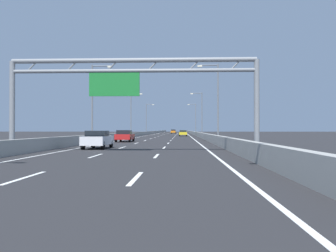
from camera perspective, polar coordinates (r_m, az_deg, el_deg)
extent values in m
plane|color=#262628|center=(98.29, 0.38, -1.47)|extent=(260.00, 260.00, 0.00)
cube|color=white|center=(11.96, -23.03, -8.05)|extent=(0.16, 3.00, 0.01)
cube|color=white|center=(20.42, -12.13, -4.95)|extent=(0.16, 3.00, 0.01)
cube|color=white|center=(29.21, -7.72, -3.63)|extent=(0.16, 3.00, 0.01)
cube|color=white|center=(38.09, -5.37, -2.91)|extent=(0.16, 3.00, 0.01)
cube|color=white|center=(47.02, -3.91, -2.47)|extent=(0.16, 3.00, 0.01)
cube|color=white|center=(55.98, -2.91, -2.16)|extent=(0.16, 3.00, 0.01)
cube|color=white|center=(64.94, -2.19, -1.94)|extent=(0.16, 3.00, 0.01)
cube|color=white|center=(73.91, -1.65, -1.77)|extent=(0.16, 3.00, 0.01)
cube|color=white|center=(82.89, -1.22, -1.64)|extent=(0.16, 3.00, 0.01)
cube|color=white|center=(91.88, -0.88, -1.53)|extent=(0.16, 3.00, 0.01)
cube|color=white|center=(100.86, -0.60, -1.45)|extent=(0.16, 3.00, 0.01)
cube|color=white|center=(109.85, -0.36, -1.37)|extent=(0.16, 3.00, 0.01)
cube|color=white|center=(118.84, -0.16, -1.31)|extent=(0.16, 3.00, 0.01)
cube|color=white|center=(127.83, 0.01, -1.26)|extent=(0.16, 3.00, 0.01)
cube|color=white|center=(136.83, 0.16, -1.21)|extent=(0.16, 3.00, 0.01)
cube|color=white|center=(145.82, 0.29, -1.17)|extent=(0.16, 3.00, 0.01)
cube|color=white|center=(154.81, 0.41, -1.14)|extent=(0.16, 3.00, 0.01)
cube|color=white|center=(10.94, -5.50, -8.80)|extent=(0.16, 3.00, 0.01)
cube|color=white|center=(19.84, -1.96, -5.09)|extent=(0.16, 3.00, 0.01)
cube|color=white|center=(28.80, -0.64, -3.68)|extent=(0.16, 3.00, 0.01)
cube|color=white|center=(37.79, 0.06, -2.94)|extent=(0.16, 3.00, 0.01)
cube|color=white|center=(46.77, 0.49, -2.48)|extent=(0.16, 3.00, 0.01)
cube|color=white|center=(55.77, 0.78, -2.17)|extent=(0.16, 3.00, 0.01)
cube|color=white|center=(64.76, 0.99, -1.94)|extent=(0.16, 3.00, 0.01)
cube|color=white|center=(73.76, 1.14, -1.78)|extent=(0.16, 3.00, 0.01)
cube|color=white|center=(82.75, 1.27, -1.64)|extent=(0.16, 3.00, 0.01)
cube|color=white|center=(91.75, 1.37, -1.54)|extent=(0.16, 3.00, 0.01)
cube|color=white|center=(100.75, 1.45, -1.45)|extent=(0.16, 3.00, 0.01)
cube|color=white|center=(109.75, 1.52, -1.38)|extent=(0.16, 3.00, 0.01)
cube|color=white|center=(118.74, 1.58, -1.31)|extent=(0.16, 3.00, 0.01)
cube|color=white|center=(127.74, 1.63, -1.26)|extent=(0.16, 3.00, 0.01)
cube|color=white|center=(136.74, 1.67, -1.21)|extent=(0.16, 3.00, 0.01)
cube|color=white|center=(145.74, 1.71, -1.17)|extent=(0.16, 3.00, 0.01)
cube|color=white|center=(154.74, 1.74, -1.14)|extent=(0.16, 3.00, 0.01)
cube|color=white|center=(86.66, -3.36, -1.59)|extent=(0.16, 176.00, 0.01)
cube|color=white|center=(86.26, 3.60, -1.60)|extent=(0.16, 176.00, 0.01)
cube|color=#9E9E99|center=(108.71, -3.08, -1.14)|extent=(0.45, 220.00, 0.95)
cube|color=#9E9E99|center=(108.29, 4.21, -1.14)|extent=(0.45, 220.00, 0.95)
cylinder|color=gray|center=(25.23, -24.88, 2.96)|extent=(0.36, 0.36, 6.20)
cylinder|color=gray|center=(23.00, 14.79, 3.27)|extent=(0.36, 0.36, 6.20)
cylinder|color=gray|center=(23.11, -6.00, 10.99)|extent=(16.48, 0.32, 0.32)
cylinder|color=gray|center=(22.98, -6.00, 9.28)|extent=(16.48, 0.26, 0.26)
cylinder|color=gray|center=(24.95, -22.01, 9.35)|extent=(0.74, 0.10, 0.74)
cylinder|color=gray|center=(23.97, -15.93, 9.74)|extent=(0.74, 0.10, 0.74)
cylinder|color=gray|center=(23.27, -9.40, 10.04)|extent=(0.74, 0.10, 0.74)
cylinder|color=gray|center=(22.88, -2.54, 10.21)|extent=(0.74, 0.10, 0.74)
cylinder|color=gray|center=(22.82, 4.46, 10.24)|extent=(0.74, 0.10, 0.74)
cylinder|color=gray|center=(23.09, 11.39, 10.13)|extent=(0.74, 0.10, 0.74)
cube|color=#19752D|center=(23.05, -9.08, 6.99)|extent=(3.40, 0.12, 1.60)
cylinder|color=slate|center=(42.47, -12.71, 3.74)|extent=(0.20, 0.20, 9.50)
cylinder|color=slate|center=(42.79, -11.25, 9.92)|extent=(2.20, 0.12, 0.12)
cube|color=#F2EAC6|center=(42.54, -9.79, 9.85)|extent=(0.56, 0.28, 0.20)
cylinder|color=slate|center=(41.27, 8.46, 3.86)|extent=(0.20, 0.20, 9.50)
cylinder|color=slate|center=(41.78, 6.93, 10.17)|extent=(2.20, 0.12, 0.12)
cube|color=#F2EAC6|center=(41.68, 5.40, 10.06)|extent=(0.56, 0.28, 0.20)
cylinder|color=slate|center=(73.58, -6.29, 1.92)|extent=(0.20, 0.20, 9.50)
cylinder|color=slate|center=(73.77, -5.44, 5.50)|extent=(2.20, 0.12, 0.12)
cube|color=#F2EAC6|center=(73.62, -4.59, 5.43)|extent=(0.56, 0.28, 0.20)
cylinder|color=slate|center=(72.89, 5.77, 1.94)|extent=(0.20, 0.20, 9.50)
cylinder|color=slate|center=(73.18, 4.90, 5.54)|extent=(2.20, 0.12, 0.12)
cube|color=#F2EAC6|center=(73.13, 4.04, 5.47)|extent=(0.56, 0.28, 0.20)
cylinder|color=slate|center=(105.09, -3.71, 1.18)|extent=(0.20, 0.20, 9.50)
cylinder|color=slate|center=(105.22, -3.11, 3.68)|extent=(2.20, 0.12, 0.12)
cube|color=#F2EAC6|center=(105.12, -2.51, 3.63)|extent=(0.56, 0.28, 0.20)
cylinder|color=slate|center=(104.61, 4.71, 1.18)|extent=(0.20, 0.20, 9.50)
cylinder|color=slate|center=(104.81, 4.11, 3.70)|extent=(2.20, 0.12, 0.12)
cube|color=#F2EAC6|center=(104.77, 3.51, 3.65)|extent=(0.56, 0.28, 0.20)
cube|color=silver|center=(28.04, -11.81, -2.40)|extent=(1.77, 4.11, 0.69)
cube|color=black|center=(27.90, -11.87, -1.24)|extent=(1.56, 1.86, 0.44)
cylinder|color=black|center=(29.70, -12.56, -2.96)|extent=(0.22, 0.64, 0.64)
cylinder|color=black|center=(29.34, -9.62, -3.00)|extent=(0.22, 0.64, 0.64)
cylinder|color=black|center=(26.81, -14.21, -3.22)|extent=(0.22, 0.64, 0.64)
cylinder|color=black|center=(26.41, -10.97, -3.27)|extent=(0.22, 0.64, 0.64)
cube|color=red|center=(42.67, -7.29, -1.80)|extent=(1.89, 4.24, 0.65)
cube|color=black|center=(42.04, -7.43, -1.04)|extent=(1.66, 1.73, 0.50)
cylinder|color=black|center=(44.37, -8.02, -2.17)|extent=(0.22, 0.64, 0.64)
cylinder|color=black|center=(44.10, -5.88, -2.18)|extent=(0.22, 0.64, 0.64)
cylinder|color=black|center=(41.28, -8.80, -2.29)|extent=(0.22, 0.64, 0.64)
cylinder|color=black|center=(40.99, -6.51, -2.31)|extent=(0.22, 0.64, 0.64)
cube|color=#1E7A38|center=(137.21, 0.95, -0.95)|extent=(1.80, 4.35, 0.62)
cube|color=black|center=(137.36, 0.95, -0.71)|extent=(1.59, 1.80, 0.52)
cylinder|color=black|center=(138.86, 0.64, -1.07)|extent=(0.22, 0.64, 0.64)
cylinder|color=black|center=(138.82, 1.29, -1.07)|extent=(0.22, 0.64, 0.64)
cylinder|color=black|center=(135.61, 0.60, -1.09)|extent=(0.22, 0.64, 0.64)
cylinder|color=black|center=(135.57, 1.27, -1.09)|extent=(0.22, 0.64, 0.64)
cube|color=yellow|center=(77.56, 2.56, -1.26)|extent=(1.77, 4.51, 0.62)
cube|color=black|center=(77.61, 2.56, -0.87)|extent=(1.56, 1.89, 0.42)
cylinder|color=black|center=(79.27, 1.99, -1.46)|extent=(0.22, 0.64, 0.64)
cylinder|color=black|center=(79.28, 3.11, -1.46)|extent=(0.22, 0.64, 0.64)
cylinder|color=black|center=(75.86, 1.98, -1.50)|extent=(0.22, 0.64, 0.64)
cylinder|color=black|center=(75.87, 3.15, -1.50)|extent=(0.22, 0.64, 0.64)
cube|color=orange|center=(127.42, 0.89, -0.97)|extent=(1.77, 4.27, 0.68)
cube|color=black|center=(127.55, 0.89, -0.70)|extent=(1.56, 1.82, 0.50)
cylinder|color=black|center=(129.03, 0.56, -1.11)|extent=(0.22, 0.64, 0.64)
cylinder|color=black|center=(128.99, 1.25, -1.11)|extent=(0.22, 0.64, 0.64)
cylinder|color=black|center=(125.86, 0.52, -1.13)|extent=(0.22, 0.64, 0.64)
cylinder|color=black|center=(125.82, 1.23, -1.13)|extent=(0.22, 0.64, 0.64)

